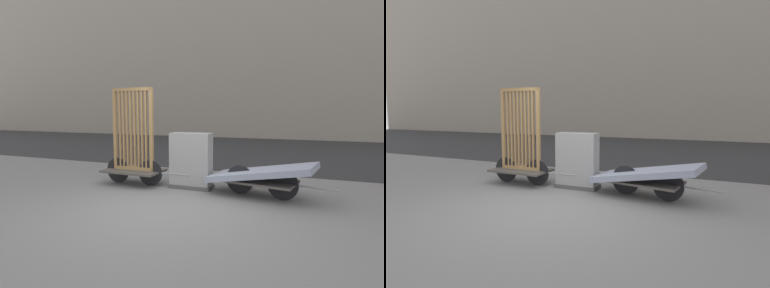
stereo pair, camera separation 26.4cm
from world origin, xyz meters
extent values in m
plane|color=slate|center=(0.00, 0.00, 0.00)|extent=(60.00, 60.00, 0.00)
cube|color=#2D2D30|center=(0.00, 8.38, 0.00)|extent=(56.00, 10.22, 0.01)
cube|color=#9E9384|center=(0.00, 15.50, 6.73)|extent=(48.00, 4.00, 13.47)
cube|color=#4C4742|center=(-1.40, 1.21, 0.30)|extent=(1.31, 0.80, 0.04)
cylinder|color=black|center=(-0.98, 1.20, 0.28)|extent=(0.57, 0.04, 0.57)
cylinder|color=black|center=(-1.82, 1.21, 0.28)|extent=(0.57, 0.04, 0.57)
cylinder|color=gray|center=(-0.40, 1.19, 0.30)|extent=(0.70, 0.04, 0.03)
cube|color=#A87F4C|center=(-1.40, 1.21, 0.36)|extent=(1.00, 0.09, 0.07)
cube|color=#A87F4C|center=(-1.40, 1.21, 2.10)|extent=(1.00, 0.09, 0.07)
cube|color=#A87F4C|center=(-1.86, 1.21, 1.23)|extent=(0.07, 0.07, 1.81)
cube|color=#A87F4C|center=(-0.93, 1.20, 1.23)|extent=(0.07, 0.07, 1.81)
cube|color=#A87F4C|center=(-1.73, 1.21, 1.23)|extent=(0.04, 0.05, 1.74)
cube|color=#A87F4C|center=(-1.64, 1.21, 1.23)|extent=(0.04, 0.05, 1.74)
cube|color=#A87F4C|center=(-1.54, 1.21, 1.23)|extent=(0.04, 0.05, 1.74)
cube|color=#A87F4C|center=(-1.45, 1.21, 1.23)|extent=(0.04, 0.05, 1.74)
cube|color=#A87F4C|center=(-1.35, 1.21, 1.23)|extent=(0.04, 0.05, 1.74)
cube|color=#A87F4C|center=(-1.25, 1.20, 1.23)|extent=(0.04, 0.05, 1.74)
cube|color=#A87F4C|center=(-1.16, 1.20, 1.23)|extent=(0.04, 0.05, 1.74)
cube|color=#A87F4C|center=(-1.06, 1.20, 1.23)|extent=(0.04, 0.05, 1.74)
cube|color=#4C4742|center=(1.40, 1.21, 0.30)|extent=(1.42, 1.00, 0.04)
cylinder|color=black|center=(1.81, 1.13, 0.28)|extent=(0.57, 0.14, 0.57)
cylinder|color=black|center=(0.98, 1.28, 0.28)|extent=(0.57, 0.14, 0.57)
cylinder|color=gray|center=(2.38, 1.03, 0.30)|extent=(0.69, 0.16, 0.03)
cube|color=#8C93A8|center=(1.40, 1.21, 0.47)|extent=(2.10, 1.24, 0.47)
cube|color=#4C4C4C|center=(-0.08, 1.36, 0.04)|extent=(0.92, 0.42, 0.08)
cube|color=gray|center=(-0.08, 1.36, 0.59)|extent=(0.86, 0.36, 1.17)
camera|label=1|loc=(2.19, -4.47, 1.63)|focal=28.00mm
camera|label=2|loc=(2.43, -4.37, 1.63)|focal=28.00mm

